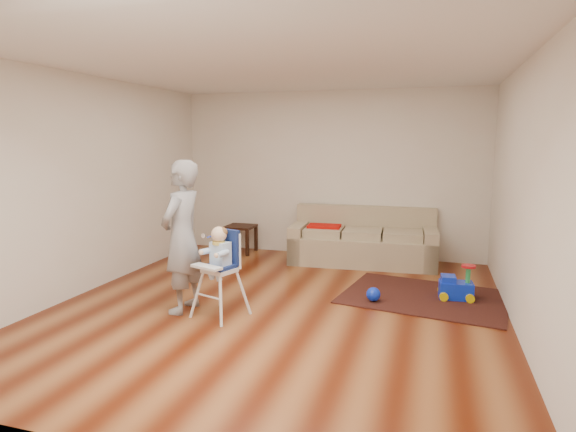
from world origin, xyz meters
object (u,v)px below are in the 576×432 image
(high_chair, at_px, (220,273))
(adult, at_px, (182,237))
(sofa, at_px, (363,236))
(toy_ball, at_px, (373,294))
(ride_on_toy, at_px, (456,281))
(side_table, at_px, (241,239))

(high_chair, xyz_separation_m, adult, (-0.46, 0.04, 0.36))
(sofa, bearing_deg, toy_ball, -80.97)
(sofa, xyz_separation_m, ride_on_toy, (1.33, -1.42, -0.20))
(side_table, relative_size, high_chair, 0.47)
(ride_on_toy, height_order, adult, adult)
(side_table, xyz_separation_m, ride_on_toy, (3.43, -1.55, -0.01))
(sofa, height_order, high_chair, high_chair)
(high_chair, bearing_deg, sofa, 86.44)
(adult, bearing_deg, ride_on_toy, 116.61)
(ride_on_toy, bearing_deg, high_chair, -156.25)
(sofa, height_order, adult, adult)
(toy_ball, xyz_separation_m, adult, (-2.00, -0.89, 0.75))
(toy_ball, bearing_deg, sofa, 102.26)
(sofa, relative_size, ride_on_toy, 5.34)
(sofa, distance_m, adult, 3.18)
(sofa, xyz_separation_m, toy_ball, (0.40, -1.82, -0.33))
(ride_on_toy, height_order, toy_ball, ride_on_toy)
(ride_on_toy, xyz_separation_m, high_chair, (-2.47, -1.32, 0.25))
(sofa, height_order, side_table, sofa)
(ride_on_toy, relative_size, toy_ball, 2.54)
(sofa, height_order, toy_ball, sofa)
(side_table, height_order, adult, adult)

